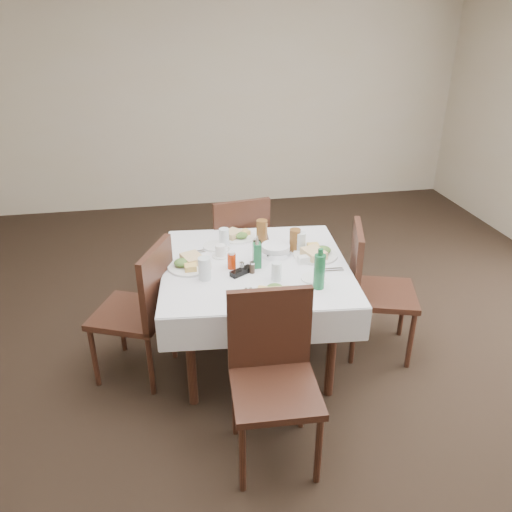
{
  "coord_description": "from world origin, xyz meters",
  "views": [
    {
      "loc": [
        -0.7,
        -2.73,
        2.28
      ],
      "look_at": [
        -0.16,
        0.22,
        0.8
      ],
      "focal_mm": 35.0,
      "sensor_mm": 36.0,
      "label": 1
    }
  ],
  "objects_px": {
    "chair_east": "(370,283)",
    "chair_west": "(143,304)",
    "water_w": "(205,269)",
    "dining_table": "(256,275)",
    "chair_north": "(238,244)",
    "chair_south": "(272,367)",
    "coffee_mug": "(221,251)",
    "oil_cruet_green": "(257,255)",
    "water_n": "(224,237)",
    "oil_cruet_dark": "(257,252)",
    "water_e": "(300,242)",
    "green_bottle": "(319,271)",
    "bread_basket": "(276,250)",
    "ketchup_bottle": "(232,261)",
    "water_s": "(277,271)"
  },
  "relations": [
    {
      "from": "oil_cruet_green",
      "to": "chair_west",
      "type": "bearing_deg",
      "value": 179.43
    },
    {
      "from": "water_w",
      "to": "oil_cruet_green",
      "type": "xyz_separation_m",
      "value": [
        0.35,
        0.1,
        0.02
      ]
    },
    {
      "from": "chair_south",
      "to": "bread_basket",
      "type": "bearing_deg",
      "value": 76.94
    },
    {
      "from": "green_bottle",
      "to": "chair_north",
      "type": "bearing_deg",
      "value": 105.62
    },
    {
      "from": "chair_north",
      "to": "water_w",
      "type": "xyz_separation_m",
      "value": [
        -0.34,
        -0.93,
        0.28
      ]
    },
    {
      "from": "dining_table",
      "to": "water_n",
      "type": "relative_size",
      "value": 10.03
    },
    {
      "from": "water_n",
      "to": "bread_basket",
      "type": "bearing_deg",
      "value": -31.41
    },
    {
      "from": "chair_east",
      "to": "water_w",
      "type": "bearing_deg",
      "value": -174.39
    },
    {
      "from": "bread_basket",
      "to": "ketchup_bottle",
      "type": "relative_size",
      "value": 1.82
    },
    {
      "from": "water_w",
      "to": "oil_cruet_dark",
      "type": "height_order",
      "value": "oil_cruet_dark"
    },
    {
      "from": "dining_table",
      "to": "oil_cruet_dark",
      "type": "bearing_deg",
      "value": -23.32
    },
    {
      "from": "chair_north",
      "to": "oil_cruet_dark",
      "type": "xyz_separation_m",
      "value": [
        0.02,
        -0.79,
        0.3
      ]
    },
    {
      "from": "water_w",
      "to": "coffee_mug",
      "type": "height_order",
      "value": "water_w"
    },
    {
      "from": "chair_west",
      "to": "water_e",
      "type": "height_order",
      "value": "chair_west"
    },
    {
      "from": "water_e",
      "to": "coffee_mug",
      "type": "bearing_deg",
      "value": 178.84
    },
    {
      "from": "water_s",
      "to": "ketchup_bottle",
      "type": "xyz_separation_m",
      "value": [
        -0.25,
        0.2,
        -0.0
      ]
    },
    {
      "from": "bread_basket",
      "to": "oil_cruet_dark",
      "type": "distance_m",
      "value": 0.2
    },
    {
      "from": "dining_table",
      "to": "chair_east",
      "type": "xyz_separation_m",
      "value": [
        0.82,
        -0.03,
        -0.12
      ]
    },
    {
      "from": "water_n",
      "to": "bread_basket",
      "type": "xyz_separation_m",
      "value": [
        0.33,
        -0.2,
        -0.03
      ]
    },
    {
      "from": "bread_basket",
      "to": "ketchup_bottle",
      "type": "bearing_deg",
      "value": -155.3
    },
    {
      "from": "chair_south",
      "to": "chair_west",
      "type": "distance_m",
      "value": 1.04
    },
    {
      "from": "chair_west",
      "to": "coffee_mug",
      "type": "distance_m",
      "value": 0.63
    },
    {
      "from": "chair_east",
      "to": "chair_west",
      "type": "height_order",
      "value": "chair_west"
    },
    {
      "from": "water_n",
      "to": "oil_cruet_dark",
      "type": "bearing_deg",
      "value": -60.75
    },
    {
      "from": "chair_east",
      "to": "coffee_mug",
      "type": "relative_size",
      "value": 7.61
    },
    {
      "from": "water_s",
      "to": "ketchup_bottle",
      "type": "relative_size",
      "value": 0.99
    },
    {
      "from": "water_n",
      "to": "coffee_mug",
      "type": "xyz_separation_m",
      "value": [
        -0.04,
        -0.16,
        -0.03
      ]
    },
    {
      "from": "bread_basket",
      "to": "oil_cruet_green",
      "type": "height_order",
      "value": "oil_cruet_green"
    },
    {
      "from": "dining_table",
      "to": "chair_east",
      "type": "distance_m",
      "value": 0.83
    },
    {
      "from": "ketchup_bottle",
      "to": "coffee_mug",
      "type": "xyz_separation_m",
      "value": [
        -0.05,
        0.19,
        -0.02
      ]
    },
    {
      "from": "green_bottle",
      "to": "oil_cruet_dark",
      "type": "bearing_deg",
      "value": 129.22
    },
    {
      "from": "water_w",
      "to": "coffee_mug",
      "type": "relative_size",
      "value": 1.15
    },
    {
      "from": "chair_east",
      "to": "water_s",
      "type": "height_order",
      "value": "chair_east"
    },
    {
      "from": "chair_south",
      "to": "ketchup_bottle",
      "type": "bearing_deg",
      "value": 97.89
    },
    {
      "from": "chair_south",
      "to": "chair_north",
      "type": "bearing_deg",
      "value": 88.21
    },
    {
      "from": "oil_cruet_dark",
      "to": "water_n",
      "type": "bearing_deg",
      "value": 119.25
    },
    {
      "from": "oil_cruet_green",
      "to": "chair_north",
      "type": "bearing_deg",
      "value": 90.37
    },
    {
      "from": "chair_south",
      "to": "chair_east",
      "type": "xyz_separation_m",
      "value": [
        0.87,
        0.79,
        -0.0
      ]
    },
    {
      "from": "coffee_mug",
      "to": "dining_table",
      "type": "bearing_deg",
      "value": -35.36
    },
    {
      "from": "water_s",
      "to": "oil_cruet_green",
      "type": "xyz_separation_m",
      "value": [
        -0.09,
        0.19,
        0.03
      ]
    },
    {
      "from": "dining_table",
      "to": "bread_basket",
      "type": "relative_size",
      "value": 6.1
    },
    {
      "from": "chair_north",
      "to": "bread_basket",
      "type": "distance_m",
      "value": 0.73
    },
    {
      "from": "chair_north",
      "to": "coffee_mug",
      "type": "relative_size",
      "value": 7.63
    },
    {
      "from": "water_e",
      "to": "ketchup_bottle",
      "type": "relative_size",
      "value": 1.16
    },
    {
      "from": "chair_east",
      "to": "green_bottle",
      "type": "distance_m",
      "value": 0.69
    },
    {
      "from": "oil_cruet_green",
      "to": "water_n",
      "type": "bearing_deg",
      "value": 114.69
    },
    {
      "from": "water_e",
      "to": "coffee_mug",
      "type": "distance_m",
      "value": 0.56
    },
    {
      "from": "water_w",
      "to": "dining_table",
      "type": "bearing_deg",
      "value": 23.11
    },
    {
      "from": "chair_east",
      "to": "bread_basket",
      "type": "bearing_deg",
      "value": 167.2
    },
    {
      "from": "water_n",
      "to": "ketchup_bottle",
      "type": "xyz_separation_m",
      "value": [
        0.01,
        -0.35,
        -0.01
      ]
    }
  ]
}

